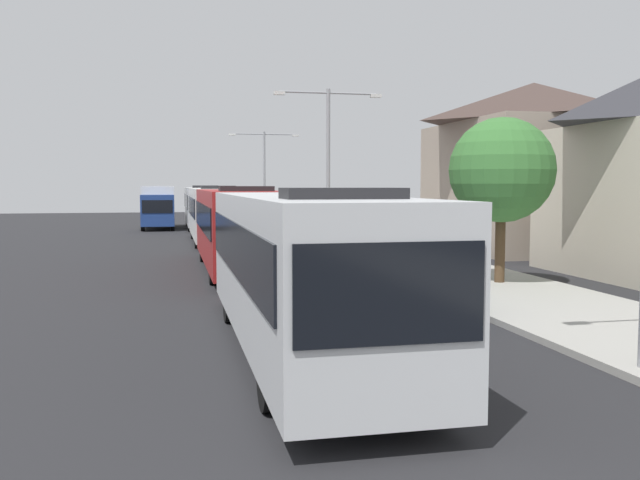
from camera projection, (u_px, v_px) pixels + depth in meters
bus_lead at (300, 265)px, 13.32m from camera, size 2.58×11.22×3.21m
bus_second_in_line at (236, 226)px, 25.95m from camera, size 2.58×11.82×3.21m
bus_middle at (215, 213)px, 38.46m from camera, size 2.58×10.95×3.21m
bus_fourth_in_line at (203, 206)px, 51.05m from camera, size 2.58×10.98×3.21m
white_suv at (411, 269)px, 17.98m from camera, size 1.86×4.62×1.90m
box_truck_oncoming at (158, 206)px, 50.92m from camera, size 2.35×7.13×3.15m
streetlamp_mid at (328, 150)px, 34.47m from camera, size 5.53×0.28×7.90m
streetlamp_far at (264, 166)px, 57.66m from camera, size 5.91×0.28×7.55m
roadside_tree at (502, 171)px, 21.61m from camera, size 3.33×3.33×5.23m
house_distant_gabled at (532, 165)px, 34.40m from camera, size 8.53×10.37×8.33m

